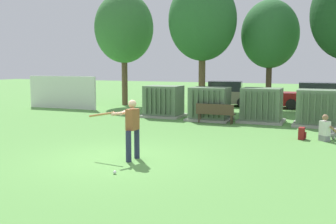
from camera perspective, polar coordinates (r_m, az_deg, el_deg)
The scene contains 16 objects.
ground_plane at distance 11.93m, azimuth -7.34°, elevation -6.59°, with size 96.00×96.00×0.00m, color #5B9947.
fence_panel at distance 25.81m, azimuth -14.71°, elevation 2.70°, with size 4.80×0.12×2.00m, color white.
transformer_west at distance 21.04m, azimuth -0.64°, elevation 1.46°, with size 2.10×1.70×1.62m.
transformer_mid_west at distance 19.80m, azimuth 5.90°, elevation 1.09°, with size 2.10×1.70×1.62m.
transformer_mid_east at distance 19.55m, azimuth 13.06°, elevation 0.87°, with size 2.10×1.70×1.62m.
transformer_east at distance 19.04m, azimuth 20.45°, elevation 0.46°, with size 2.10×1.70×1.62m.
park_bench at distance 18.81m, azimuth 6.66°, elevation 0.00°, with size 1.80×0.40×0.92m.
batter at distance 11.60m, azimuth -5.27°, elevation -2.03°, with size 1.61×0.72×1.74m.
sports_ball at distance 10.34m, azimuth -7.53°, elevation -8.44°, with size 0.09×0.09×0.09m, color white.
seated_spectator at distance 15.60m, azimuth 21.49°, elevation -2.43°, with size 0.74×0.74×0.96m.
backpack at distance 15.60m, azimuth 18.36°, elevation -2.90°, with size 0.28×0.33×0.44m.
tree_left at distance 27.33m, azimuth -6.22°, elevation 11.67°, with size 3.88×3.88×7.41m.
tree_center_left at distance 24.59m, azimuth 4.89°, elevation 12.74°, with size 4.04×4.04×7.73m.
tree_center_right at distance 25.43m, azimuth 14.19°, elevation 10.56°, with size 3.44×3.44×6.57m.
parked_car_leftmost at distance 26.96m, azimuth 7.86°, elevation 2.50°, with size 4.40×2.38×1.62m.
parked_car_left_of_center at distance 26.33m, azimuth 20.02°, elevation 2.05°, with size 4.27×2.05×1.62m.
Camera 1 is at (5.76, -10.08, 2.75)m, focal length 43.22 mm.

